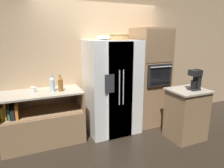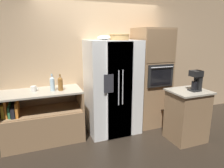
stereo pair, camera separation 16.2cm
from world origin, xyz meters
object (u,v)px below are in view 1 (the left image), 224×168
mug (33,90)px  wicker_basket (119,37)px  wall_oven (149,77)px  bottle_short (52,84)px  refrigerator (112,87)px  bottle_tall (61,84)px  fruit_bowl (104,38)px  coffee_maker (196,79)px

mug → wicker_basket: bearing=-4.9°
wall_oven → bottle_short: size_ratio=6.71×
wicker_basket → bottle_short: size_ratio=1.24×
wicker_basket → mug: (-1.54, 0.13, -0.87)m
wicker_basket → mug: bearing=175.1°
refrigerator → bottle_tall: size_ratio=6.23×
fruit_bowl → bottle_short: 1.25m
wall_oven → bottle_tall: 1.86m
bottle_short → mug: size_ratio=2.31×
wall_oven → bottle_short: bearing=-179.0°
fruit_bowl → refrigerator: bearing=-29.9°
bottle_tall → bottle_short: size_ratio=0.96×
refrigerator → bottle_tall: (-0.98, -0.01, 0.17)m
wicker_basket → fruit_bowl: (-0.25, 0.10, -0.02)m
refrigerator → wicker_basket: (0.12, -0.03, 0.96)m
mug → wall_oven: bearing=-1.5°
wicker_basket → fruit_bowl: size_ratio=1.39×
refrigerator → mug: refrigerator is taller
wicker_basket → bottle_short: bearing=178.2°
bottle_short → mug: bearing=162.9°
wicker_basket → mug: 1.78m
coffee_maker → wicker_basket: bearing=141.4°
coffee_maker → refrigerator: bearing=143.6°
refrigerator → wall_oven: bearing=3.0°
mug → coffee_maker: 2.81m
bottle_tall → bottle_short: bearing=168.4°
wicker_basket → coffee_maker: size_ratio=1.04×
wall_oven → wicker_basket: (-0.76, -0.07, 0.84)m
bottle_short → refrigerator: bearing=-0.7°
wicker_basket → mug: size_ratio=2.85×
refrigerator → fruit_bowl: bearing=150.1°
bottle_tall → mug: bearing=164.5°
refrigerator → mug: 1.43m
refrigerator → fruit_bowl: size_ratio=6.69×
wicker_basket → bottle_short: 1.47m
mug → coffee_maker: (2.62, -1.00, 0.16)m
mug → coffee_maker: bearing=-20.8°
bottle_short → coffee_maker: bearing=-21.2°
refrigerator → wicker_basket: wicker_basket is taller
refrigerator → bottle_tall: 1.00m
wall_oven → fruit_bowl: size_ratio=7.54×
refrigerator → wicker_basket: size_ratio=4.81×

